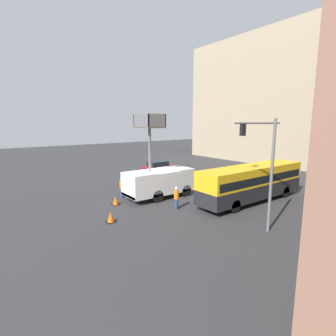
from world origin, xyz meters
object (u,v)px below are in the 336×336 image
at_px(utility_truck, 159,180).
at_px(traffic_cone_near_truck, 111,217).
at_px(city_bus, 252,181).
at_px(road_worker_near_truck, 122,187).
at_px(traffic_light_pole, 261,155).
at_px(road_worker_directing, 176,198).
at_px(parked_car_curbside, 159,167).
at_px(traffic_cone_mid_road, 116,201).

distance_m(utility_truck, traffic_cone_near_truck, 6.82).
bearing_deg(city_bus, road_worker_near_truck, 120.30).
distance_m(traffic_light_pole, road_worker_near_truck, 12.47).
bearing_deg(traffic_light_pole, road_worker_directing, -157.83).
relative_size(city_bus, parked_car_curbside, 2.41).
bearing_deg(traffic_cone_near_truck, traffic_cone_mid_road, 149.95).
height_order(traffic_light_pole, traffic_cone_near_truck, traffic_light_pole).
relative_size(utility_truck, road_worker_near_truck, 3.92).
distance_m(city_bus, parked_car_curbside, 15.71).
bearing_deg(road_worker_near_truck, traffic_light_pole, 77.01).
xyz_separation_m(traffic_cone_mid_road, parked_car_curbside, (-9.64, 10.88, 0.42)).
height_order(road_worker_near_truck, traffic_cone_mid_road, road_worker_near_truck).
height_order(road_worker_directing, traffic_cone_mid_road, road_worker_directing).
xyz_separation_m(road_worker_directing, traffic_cone_mid_road, (-3.79, -3.39, -0.55)).
height_order(road_worker_near_truck, road_worker_directing, road_worker_near_truck).
bearing_deg(traffic_light_pole, traffic_cone_mid_road, -148.97).
relative_size(road_worker_near_truck, road_worker_directing, 1.05).
bearing_deg(utility_truck, traffic_cone_near_truck, -63.73).
distance_m(city_bus, traffic_cone_mid_road, 11.63).
bearing_deg(road_worker_near_truck, parked_car_curbside, -174.17).
bearing_deg(city_bus, parked_car_curbside, 68.33).
distance_m(road_worker_directing, traffic_cone_mid_road, 5.11).
distance_m(traffic_cone_near_truck, traffic_cone_mid_road, 3.81).
relative_size(utility_truck, parked_car_curbside, 1.60).
xyz_separation_m(road_worker_directing, parked_car_curbside, (-13.43, 7.49, -0.14)).
relative_size(traffic_cone_near_truck, parked_car_curbside, 0.16).
xyz_separation_m(city_bus, traffic_cone_mid_road, (-6.00, -9.85, -1.46)).
relative_size(utility_truck, road_worker_directing, 4.12).
distance_m(road_worker_near_truck, traffic_cone_mid_road, 2.17).
relative_size(city_bus, traffic_cone_near_truck, 15.43).
xyz_separation_m(road_worker_directing, traffic_cone_near_truck, (-0.49, -5.30, -0.56)).
height_order(utility_truck, road_worker_near_truck, utility_truck).
xyz_separation_m(city_bus, parked_car_curbside, (-15.64, 1.03, -1.05)).
relative_size(utility_truck, traffic_cone_mid_road, 10.16).
bearing_deg(parked_car_curbside, city_bus, -3.76).
distance_m(traffic_light_pole, traffic_cone_mid_road, 11.90).
relative_size(utility_truck, traffic_cone_near_truck, 10.24).
bearing_deg(traffic_cone_near_truck, parked_car_curbside, 135.34).
distance_m(road_worker_directing, traffic_cone_near_truck, 5.35).
relative_size(utility_truck, city_bus, 0.66).
xyz_separation_m(utility_truck, traffic_light_pole, (9.17, 1.62, 3.03)).
xyz_separation_m(city_bus, traffic_light_pole, (3.50, -4.13, 2.86)).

